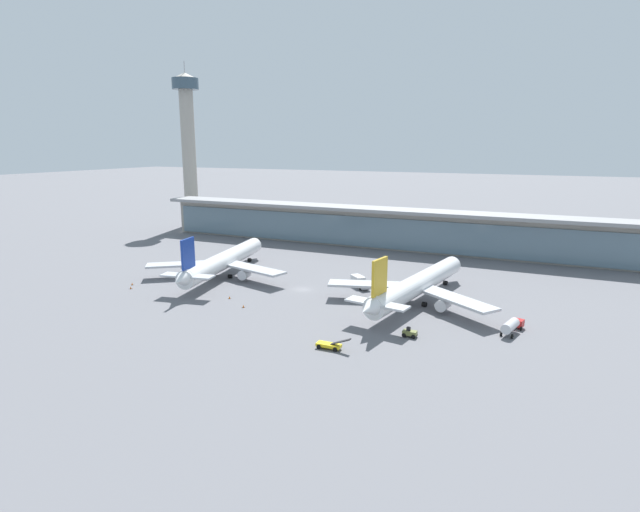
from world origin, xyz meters
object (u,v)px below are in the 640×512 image
airliner_left_stand (223,261)px  service_truck_near_nose_olive (410,333)px  service_truck_mid_apron_grey (192,267)px  safety_cone_delta (131,288)px  airliner_centre_stand (417,285)px  safety_cone_charlie (243,306)px  service_truck_by_tail_yellow (330,345)px  service_truck_on_taxiway_grey (359,282)px  safety_cone_bravo (230,297)px  safety_cone_alpha (132,284)px  service_truck_under_wing_red (512,325)px  control_tower (188,139)px

airliner_left_stand → service_truck_near_nose_olive: airliner_left_stand is taller
service_truck_mid_apron_grey → safety_cone_delta: (-3.84, -21.05, -1.39)m
airliner_centre_stand → safety_cone_charlie: (-36.59, -20.64, -4.39)m
airliner_centre_stand → service_truck_by_tail_yellow: size_ratio=8.22×
safety_cone_delta → service_truck_near_nose_olive: bearing=-1.9°
service_truck_on_taxiway_grey → safety_cone_delta: 61.85m
service_truck_near_nose_olive → service_truck_on_taxiway_grey: (-21.96, 29.78, 0.82)m
airliner_centre_stand → service_truck_on_taxiway_grey: (-17.56, 7.32, -3.02)m
airliner_left_stand → safety_cone_bravo: airliner_left_stand is taller
safety_cone_alpha → safety_cone_charlie: (39.08, -3.87, 0.00)m
airliner_centre_stand → safety_cone_bravo: airliner_centre_stand is taller
airliner_left_stand → service_truck_by_tail_yellow: (50.33, -36.44, -3.90)m
service_truck_near_nose_olive → safety_cone_charlie: bearing=177.5°
airliner_centre_stand → service_truck_by_tail_yellow: 35.94m
service_truck_near_nose_olive → airliner_centre_stand: bearing=101.1°
service_truck_by_tail_yellow → safety_cone_bravo: service_truck_by_tail_yellow is taller
service_truck_under_wing_red → safety_cone_alpha: size_ratio=12.70×
service_truck_mid_apron_grey → service_truck_by_tail_yellow: (61.49, -36.05, -0.90)m
airliner_left_stand → service_truck_on_taxiway_grey: airliner_left_stand is taller
airliner_centre_stand → safety_cone_alpha: 77.62m
service_truck_under_wing_red → service_truck_by_tail_yellow: size_ratio=1.30×
service_truck_on_taxiway_grey → safety_cone_bravo: service_truck_on_taxiway_grey is taller
service_truck_by_tail_yellow → safety_cone_alpha: bearing=165.1°
service_truck_under_wing_red → safety_cone_charlie: size_ratio=12.70×
service_truck_by_tail_yellow → safety_cone_alpha: 70.28m
service_truck_near_nose_olive → service_truck_under_wing_red: 21.48m
service_truck_on_taxiway_grey → safety_cone_bravo: (-26.17, -23.38, -1.37)m
service_truck_under_wing_red → control_tower: size_ratio=0.12×
service_truck_under_wing_red → service_truck_by_tail_yellow: (-30.65, -23.32, -0.90)m
service_truck_mid_apron_grey → safety_cone_delta: 21.44m
airliner_centre_stand → service_truck_mid_apron_grey: airliner_centre_stand is taller
airliner_centre_stand → service_truck_under_wing_red: size_ratio=6.31×
service_truck_under_wing_red → service_truck_on_taxiway_grey: bearing=155.0°
airliner_left_stand → airliner_centre_stand: same height
airliner_left_stand → safety_cone_charlie: size_ratio=79.92×
service_truck_near_nose_olive → safety_cone_delta: size_ratio=4.14×
airliner_centre_stand → service_truck_by_tail_yellow: (-7.76, -34.88, -3.90)m
service_truck_near_nose_olive → safety_cone_bravo: (-48.13, 6.40, -0.56)m
airliner_left_stand → safety_cone_delta: airliner_left_stand is taller
airliner_left_stand → safety_cone_alpha: 25.77m
airliner_left_stand → safety_cone_charlie: airliner_left_stand is taller
airliner_centre_stand → service_truck_on_taxiway_grey: 19.26m
airliner_left_stand → service_truck_under_wing_red: size_ratio=6.29×
airliner_left_stand → safety_cone_bravo: 23.15m
safety_cone_alpha → safety_cone_bravo: 31.95m
service_truck_by_tail_yellow → safety_cone_bravo: bearing=152.4°
airliner_centre_stand → safety_cone_alpha: size_ratio=80.07×
safety_cone_delta → safety_cone_bravo: bearing=7.4°
safety_cone_alpha → safety_cone_delta: 4.04m
airliner_left_stand → service_truck_by_tail_yellow: bearing=-35.9°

